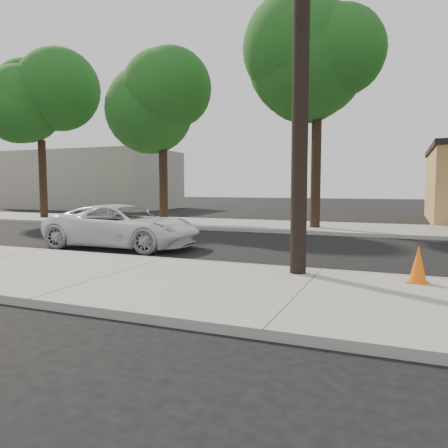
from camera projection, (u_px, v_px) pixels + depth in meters
The scene contains 11 objects.
ground at pixel (200, 252), 13.15m from camera, with size 120.00×120.00×0.00m, color black.
near_sidewalk at pixel (112, 277), 9.18m from camera, with size 90.00×4.40×0.15m, color gray.
far_sidewalk at pixel (276, 226), 20.97m from camera, with size 90.00×5.00×0.15m, color gray.
curb_near at pixel (165, 261), 11.21m from camera, with size 90.00×0.12×0.16m, color #9E9B93.
building_far at pixel (94, 180), 38.93m from camera, with size 14.00×8.00×5.00m, color gray.
utility_pole at pixel (301, 53), 8.89m from camera, with size 1.40×0.34×9.00m.
tree_a at pixel (41, 107), 25.03m from camera, with size 4.65×4.50×9.00m.
tree_b at pixel (164, 104), 22.24m from camera, with size 4.34×4.20×8.45m.
tree_c at pixel (322, 71), 18.75m from camera, with size 4.96×4.80×9.55m.
police_cruiser at pixel (123, 226), 14.10m from camera, with size 2.32×5.03×1.40m, color white.
traffic_cone at pixel (418, 265), 8.32m from camera, with size 0.43×0.43×0.71m.
Camera 1 is at (5.62, -11.77, 2.00)m, focal length 35.00 mm.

